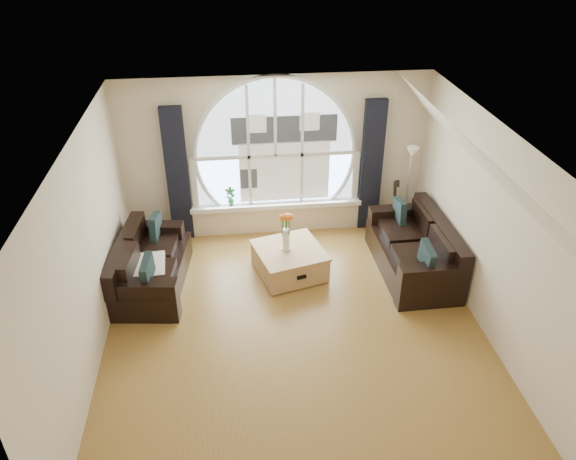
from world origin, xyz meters
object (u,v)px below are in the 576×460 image
object	(u,v)px
sofa_right	(413,249)
guitar	(393,206)
coffee_chest	(290,260)
potted_plant	(230,196)
vase_flowers	(286,227)
sofa_left	(151,263)
floor_lamp	(407,192)

from	to	relation	value
sofa_right	guitar	xyz separation A→B (m)	(-0.01, 1.15, 0.13)
coffee_chest	potted_plant	distance (m)	1.62
sofa_right	potted_plant	bearing A→B (deg)	151.24
sofa_right	vase_flowers	xyz separation A→B (m)	(-1.94, 0.15, 0.43)
guitar	sofa_left	bearing A→B (deg)	-168.51
coffee_chest	vase_flowers	world-z (taller)	vase_flowers
guitar	potted_plant	xyz separation A→B (m)	(-2.72, 0.29, 0.19)
sofa_left	guitar	xyz separation A→B (m)	(3.94, 1.08, 0.13)
sofa_left	coffee_chest	world-z (taller)	sofa_left
floor_lamp	sofa_left	bearing A→B (deg)	-166.12
coffee_chest	floor_lamp	bearing A→B (deg)	9.50
vase_flowers	sofa_right	bearing A→B (deg)	-4.51
sofa_right	potted_plant	xyz separation A→B (m)	(-2.73, 1.44, 0.32)
potted_plant	sofa_left	bearing A→B (deg)	-131.59
vase_flowers	guitar	xyz separation A→B (m)	(1.93, 1.00, -0.30)
sofa_left	coffee_chest	size ratio (longest dim) A/B	1.83
sofa_left	floor_lamp	world-z (taller)	floor_lamp
floor_lamp	potted_plant	xyz separation A→B (m)	(-2.93, 0.35, -0.08)
sofa_left	coffee_chest	xyz separation A→B (m)	(2.06, 0.07, -0.16)
guitar	potted_plant	size ratio (longest dim) A/B	3.18
vase_flowers	potted_plant	size ratio (longest dim) A/B	2.10
floor_lamp	potted_plant	bearing A→B (deg)	173.26
sofa_right	vase_flowers	world-z (taller)	vase_flowers
sofa_right	guitar	bearing A→B (deg)	89.54
vase_flowers	potted_plant	xyz separation A→B (m)	(-0.79, 1.29, -0.11)
coffee_chest	potted_plant	xyz separation A→B (m)	(-0.85, 1.30, 0.48)
sofa_left	sofa_right	xyz separation A→B (m)	(3.95, -0.07, 0.00)
sofa_left	guitar	size ratio (longest dim) A/B	1.68
floor_lamp	potted_plant	world-z (taller)	floor_lamp
coffee_chest	floor_lamp	distance (m)	2.36
coffee_chest	potted_plant	size ratio (longest dim) A/B	2.93
coffee_chest	floor_lamp	size ratio (longest dim) A/B	0.61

